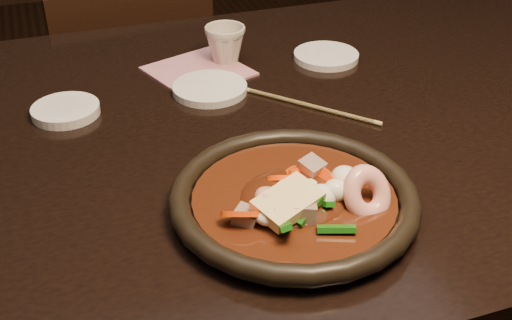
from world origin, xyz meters
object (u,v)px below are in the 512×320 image
object	(u,v)px
chair	(134,117)
tea_cup	(225,43)
plate	(294,199)
table	(257,161)

from	to	relation	value
chair	tea_cup	world-z (taller)	tea_cup
plate	chair	bearing A→B (deg)	94.56
chair	plate	bearing A→B (deg)	89.40
chair	tea_cup	bearing A→B (deg)	100.20
table	plate	world-z (taller)	plate
plate	tea_cup	size ratio (longest dim) A/B	4.20
table	chair	xyz separation A→B (m)	(-0.10, 0.65, -0.24)
table	tea_cup	bearing A→B (deg)	85.87
plate	table	bearing A→B (deg)	81.55
table	tea_cup	size ratio (longest dim) A/B	22.39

